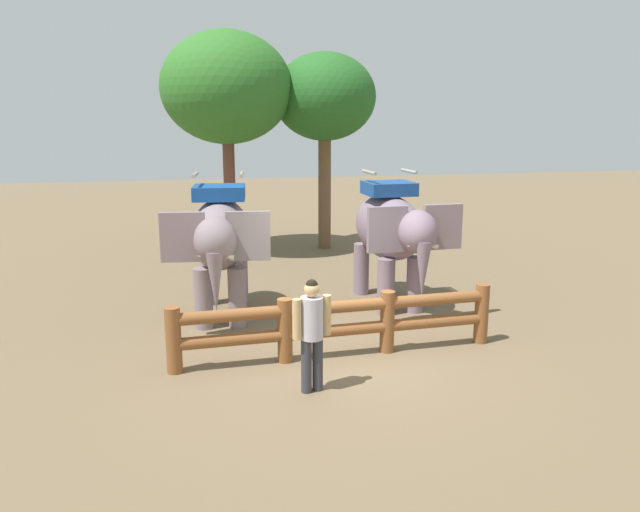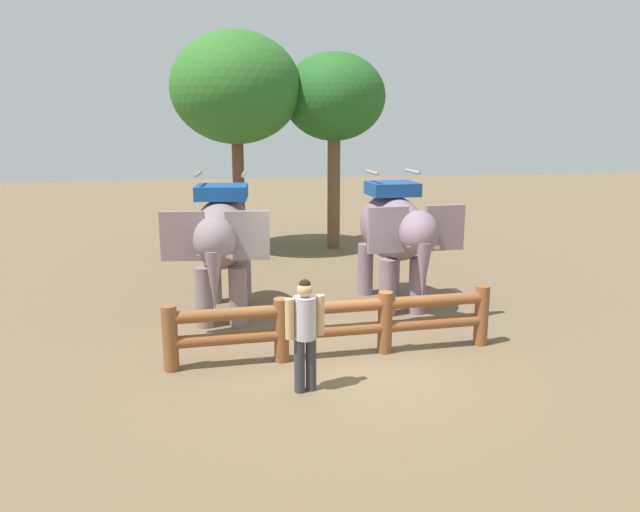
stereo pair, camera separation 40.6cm
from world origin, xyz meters
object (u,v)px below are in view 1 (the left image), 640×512
object	(u,v)px
elephant_near_left	(220,239)
tree_back_center	(227,89)
tourist_woman_in_black	(312,327)
tree_far_left	(325,99)
elephant_center	(392,231)
log_fence	(337,321)

from	to	relation	value
elephant_near_left	tree_back_center	size ratio (longest dim) A/B	0.54
tourist_woman_in_black	tree_far_left	world-z (taller)	tree_far_left
tourist_woman_in_black	elephant_center	bearing A→B (deg)	57.36
log_fence	elephant_center	distance (m)	3.24
elephant_center	tree_back_center	bearing A→B (deg)	116.72
log_fence	elephant_center	world-z (taller)	elephant_center
tourist_woman_in_black	tree_far_left	bearing A→B (deg)	76.59
log_fence	tourist_woman_in_black	bearing A→B (deg)	-118.59
tree_far_left	tree_back_center	size ratio (longest dim) A/B	0.92
tourist_woman_in_black	tree_back_center	distance (m)	10.16
log_fence	elephant_center	bearing A→B (deg)	55.55
tourist_woman_in_black	tree_far_left	size ratio (longest dim) A/B	0.30
tree_far_left	tourist_woman_in_black	bearing A→B (deg)	-103.41
tree_far_left	elephant_center	bearing A→B (deg)	-89.03
elephant_center	tree_far_left	bearing A→B (deg)	90.97
log_fence	tree_back_center	world-z (taller)	tree_back_center
log_fence	tree_far_left	bearing A→B (deg)	78.98
log_fence	tree_far_left	xyz separation A→B (m)	(1.65, 8.48, 3.73)
log_fence	elephant_near_left	xyz separation A→B (m)	(-1.72, 2.42, 0.98)
tree_far_left	elephant_near_left	bearing A→B (deg)	-119.09
elephant_near_left	tourist_woman_in_black	world-z (taller)	elephant_near_left
tree_far_left	tree_back_center	world-z (taller)	tree_back_center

